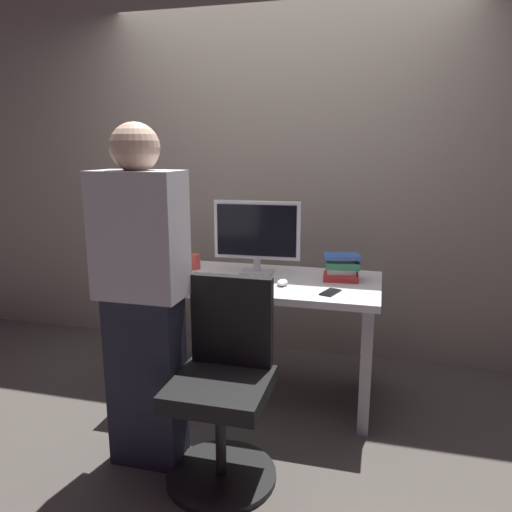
# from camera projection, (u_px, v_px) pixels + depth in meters

# --- Properties ---
(ground_plane) EXTENTS (9.00, 9.00, 0.00)m
(ground_plane) POSITION_uv_depth(u_px,v_px,m) (258.00, 393.00, 3.10)
(ground_plane) COLOR #4C4742
(wall_back) EXTENTS (6.40, 0.10, 3.00)m
(wall_back) POSITION_uv_depth(u_px,v_px,m) (285.00, 152.00, 3.52)
(wall_back) COLOR #9E9384
(wall_back) RESTS_ON ground
(desk) EXTENTS (1.45, 0.72, 0.76)m
(desk) POSITION_uv_depth(u_px,v_px,m) (258.00, 315.00, 2.98)
(desk) COLOR white
(desk) RESTS_ON ground
(office_chair) EXTENTS (0.52, 0.52, 0.94)m
(office_chair) POSITION_uv_depth(u_px,v_px,m) (224.00, 389.00, 2.26)
(office_chair) COLOR black
(office_chair) RESTS_ON ground
(person_at_desk) EXTENTS (0.40, 0.24, 1.64)m
(person_at_desk) POSITION_uv_depth(u_px,v_px,m) (143.00, 298.00, 2.27)
(person_at_desk) COLOR #262838
(person_at_desk) RESTS_ON ground
(monitor) EXTENTS (0.54, 0.15, 0.46)m
(monitor) POSITION_uv_depth(u_px,v_px,m) (257.00, 233.00, 2.99)
(monitor) COLOR silver
(monitor) RESTS_ON desk
(keyboard) EXTENTS (0.44, 0.15, 0.02)m
(keyboard) POSITION_uv_depth(u_px,v_px,m) (235.00, 281.00, 2.84)
(keyboard) COLOR #262626
(keyboard) RESTS_ON desk
(mouse) EXTENTS (0.06, 0.10, 0.03)m
(mouse) POSITION_uv_depth(u_px,v_px,m) (282.00, 282.00, 2.78)
(mouse) COLOR white
(mouse) RESTS_ON desk
(cup_near_keyboard) EXTENTS (0.07, 0.07, 0.10)m
(cup_near_keyboard) POSITION_uv_depth(u_px,v_px,m) (179.00, 273.00, 2.87)
(cup_near_keyboard) COLOR #D84C3F
(cup_near_keyboard) RESTS_ON desk
(cup_by_monitor) EXTENTS (0.07, 0.07, 0.10)m
(cup_by_monitor) POSITION_uv_depth(u_px,v_px,m) (195.00, 262.00, 3.15)
(cup_by_monitor) COLOR #D84C3F
(cup_by_monitor) RESTS_ON desk
(book_stack) EXTENTS (0.23, 0.19, 0.16)m
(book_stack) POSITION_uv_depth(u_px,v_px,m) (341.00, 267.00, 2.89)
(book_stack) COLOR red
(book_stack) RESTS_ON desk
(cell_phone) EXTENTS (0.11, 0.16, 0.01)m
(cell_phone) POSITION_uv_depth(u_px,v_px,m) (330.00, 292.00, 2.64)
(cell_phone) COLOR black
(cell_phone) RESTS_ON desk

